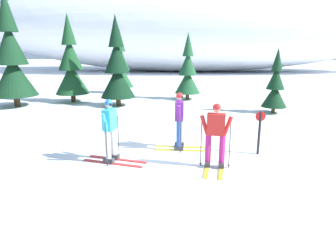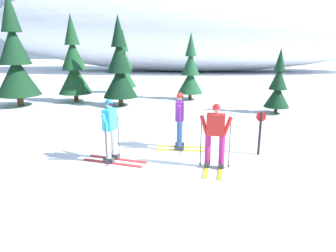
{
  "view_description": "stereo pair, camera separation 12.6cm",
  "coord_description": "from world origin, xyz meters",
  "views": [
    {
      "loc": [
        0.92,
        -7.96,
        3.09
      ],
      "look_at": [
        0.47,
        0.08,
        0.95
      ],
      "focal_mm": 32.72,
      "sensor_mm": 36.0,
      "label": 1
    },
    {
      "loc": [
        1.05,
        -7.96,
        3.09
      ],
      "look_at": [
        0.47,
        0.08,
        0.95
      ],
      "focal_mm": 32.72,
      "sensor_mm": 36.0,
      "label": 2
    }
  ],
  "objects": [
    {
      "name": "trail_marker_post",
      "position": [
        3.07,
        0.62,
        0.73
      ],
      "size": [
        0.28,
        0.07,
        1.27
      ],
      "color": "black",
      "rests_on": "ground"
    },
    {
      "name": "skier_purple_jacket",
      "position": [
        0.77,
        0.93,
        0.91
      ],
      "size": [
        1.67,
        0.79,
        1.74
      ],
      "color": "gold",
      "rests_on": "ground"
    },
    {
      "name": "pine_tree_center_left",
      "position": [
        -3.28,
        11.99,
        1.71
      ],
      "size": [
        1.58,
        1.58,
        4.09
      ],
      "color": "#47301E",
      "rests_on": "ground"
    },
    {
      "name": "skier_cyan_jacket",
      "position": [
        -1.05,
        -0.21,
        0.89
      ],
      "size": [
        1.79,
        0.84,
        1.72
      ],
      "color": "red",
      "rests_on": "ground"
    },
    {
      "name": "pine_tree_far_right",
      "position": [
        5.06,
        6.33,
        1.25
      ],
      "size": [
        1.15,
        1.15,
        2.98
      ],
      "color": "#47301E",
      "rests_on": "ground"
    },
    {
      "name": "snow_ridge_background",
      "position": [
        1.22,
        29.6,
        5.35
      ],
      "size": [
        48.49,
        14.25,
        10.7
      ],
      "primitive_type": "ellipsoid",
      "color": "white",
      "rests_on": "ground"
    },
    {
      "name": "pine_tree_left",
      "position": [
        -5.31,
        8.63,
        1.98
      ],
      "size": [
        1.83,
        1.83,
        4.73
      ],
      "color": "#47301E",
      "rests_on": "ground"
    },
    {
      "name": "pine_tree_far_left",
      "position": [
        -7.75,
        7.18,
        2.37
      ],
      "size": [
        2.19,
        2.19,
        5.67
      ],
      "color": "#47301E",
      "rests_on": "ground"
    },
    {
      "name": "skier_red_jacket",
      "position": [
        1.71,
        -0.47,
        0.89
      ],
      "size": [
        0.83,
        1.78,
        1.69
      ],
      "color": "gold",
      "rests_on": "ground"
    },
    {
      "name": "pine_tree_right",
      "position": [
        1.06,
        9.81,
        1.58
      ],
      "size": [
        1.46,
        1.46,
        3.78
      ],
      "color": "#47301E",
      "rests_on": "ground"
    },
    {
      "name": "ground_plane",
      "position": [
        0.0,
        0.0,
        0.0
      ],
      "size": [
        120.0,
        120.0,
        0.0
      ],
      "primitive_type": "plane",
      "color": "white"
    },
    {
      "name": "pine_tree_center_right",
      "position": [
        -2.56,
        7.66,
        1.91
      ],
      "size": [
        1.76,
        1.76,
        4.57
      ],
      "color": "#47301E",
      "rests_on": "ground"
    }
  ]
}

